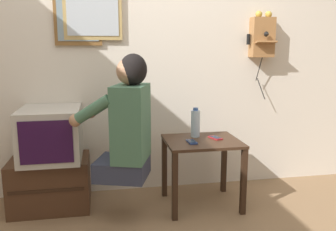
% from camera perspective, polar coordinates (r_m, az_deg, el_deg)
% --- Properties ---
extents(wall_back, '(6.80, 0.05, 2.55)m').
position_cam_1_polar(wall_back, '(3.06, -6.32, 11.25)').
color(wall_back, beige).
rests_on(wall_back, ground_plane).
extents(side_table, '(0.58, 0.49, 0.54)m').
position_cam_1_polar(side_table, '(2.83, 5.48, -5.96)').
color(side_table, '#382316').
rests_on(side_table, ground_plane).
extents(person, '(0.58, 0.49, 0.89)m').
position_cam_1_polar(person, '(2.53, -6.58, -1.05)').
color(person, '#2D3347').
rests_on(person, ground_plane).
extents(tv_stand, '(0.60, 0.42, 0.40)m').
position_cam_1_polar(tv_stand, '(2.99, -18.30, -10.27)').
color(tv_stand, '#422819').
rests_on(tv_stand, ground_plane).
extents(television, '(0.44, 0.52, 0.40)m').
position_cam_1_polar(television, '(2.87, -18.23, -2.79)').
color(television, '#ADA89E').
rests_on(television, tv_stand).
extents(wall_phone_antique, '(0.24, 0.19, 0.77)m').
position_cam_1_polar(wall_phone_antique, '(3.28, 14.86, 12.16)').
color(wall_phone_antique, '#9E6B3D').
extents(framed_picture, '(0.37, 0.03, 0.50)m').
position_cam_1_polar(framed_picture, '(3.03, -14.31, 15.53)').
color(framed_picture, brown).
extents(cell_phone_held, '(0.07, 0.13, 0.01)m').
position_cam_1_polar(cell_phone_held, '(2.72, 3.82, -4.23)').
color(cell_phone_held, navy).
rests_on(cell_phone_held, side_table).
extents(cell_phone_spare, '(0.10, 0.14, 0.01)m').
position_cam_1_polar(cell_phone_spare, '(2.86, 7.62, -3.55)').
color(cell_phone_spare, maroon).
rests_on(cell_phone_spare, side_table).
extents(water_bottle, '(0.07, 0.07, 0.24)m').
position_cam_1_polar(water_bottle, '(2.87, 4.42, -1.24)').
color(water_bottle, '#ADC6DB').
rests_on(water_bottle, side_table).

